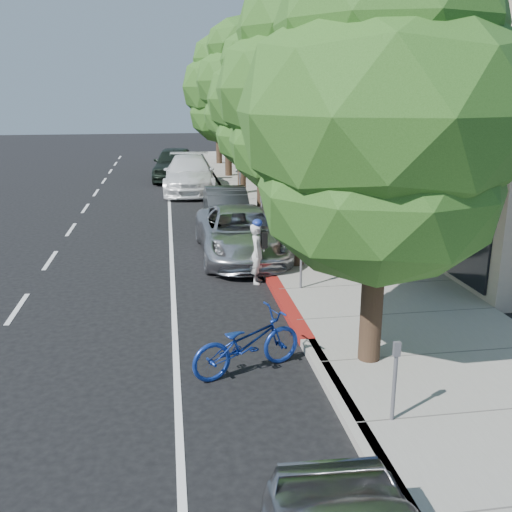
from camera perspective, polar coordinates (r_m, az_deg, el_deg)
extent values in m
plane|color=black|center=(12.40, 4.08, -7.01)|extent=(120.00, 120.00, 0.00)
cube|color=gray|center=(20.29, 5.45, 2.41)|extent=(4.60, 56.00, 0.15)
cube|color=#9E998E|center=(19.86, -1.00, 2.18)|extent=(0.30, 56.00, 0.15)
cube|color=maroon|center=(13.27, 3.13, -5.04)|extent=(0.32, 4.00, 0.15)
cube|color=tan|center=(31.58, 14.33, 13.17)|extent=(10.00, 36.00, 7.00)
cylinder|color=black|center=(10.39, 11.53, -4.37)|extent=(0.40, 0.40, 2.57)
ellipsoid|color=#265018|center=(9.88, 12.18, 6.67)|extent=(4.14, 4.14, 3.31)
ellipsoid|color=#265018|center=(9.76, 12.63, 13.91)|extent=(4.87, 4.87, 3.89)
ellipsoid|color=#265018|center=(9.80, 13.13, 21.63)|extent=(3.65, 3.65, 2.92)
cylinder|color=black|center=(15.89, 4.17, 3.47)|extent=(0.40, 0.40, 2.79)
ellipsoid|color=#265018|center=(15.55, 4.34, 11.37)|extent=(3.84, 3.84, 3.07)
ellipsoid|color=#265018|center=(15.50, 4.45, 16.36)|extent=(4.52, 4.52, 3.61)
ellipsoid|color=#265018|center=(15.57, 4.57, 21.64)|extent=(3.39, 3.39, 2.71)
cylinder|color=black|center=(21.68, 0.63, 6.68)|extent=(0.40, 0.40, 2.60)
ellipsoid|color=#265018|center=(21.44, 0.65, 12.07)|extent=(3.54, 3.54, 2.83)
ellipsoid|color=#265018|center=(21.39, 0.66, 15.45)|extent=(4.16, 4.16, 3.33)
ellipsoid|color=#265018|center=(21.42, 0.67, 19.03)|extent=(3.12, 3.12, 2.50)
cylinder|color=black|center=(27.53, -1.43, 9.11)|extent=(0.40, 0.40, 3.00)
ellipsoid|color=#265018|center=(27.34, -1.47, 14.03)|extent=(3.63, 3.63, 2.91)
ellipsoid|color=#265018|center=(27.33, -1.49, 17.09)|extent=(4.28, 4.28, 3.42)
ellipsoid|color=#265018|center=(27.40, -1.52, 20.32)|extent=(3.21, 3.21, 2.57)
cylinder|color=black|center=(33.46, -2.78, 10.24)|extent=(0.40, 0.40, 2.88)
ellipsoid|color=#265018|center=(33.31, -2.83, 14.12)|extent=(4.45, 4.45, 3.56)
ellipsoid|color=#265018|center=(33.29, -2.87, 16.53)|extent=(5.24, 5.24, 4.19)
ellipsoid|color=#265018|center=(33.33, -2.91, 19.08)|extent=(3.93, 3.93, 3.14)
cylinder|color=black|center=(39.41, -3.73, 11.02)|extent=(0.40, 0.40, 2.75)
ellipsoid|color=#265018|center=(39.28, -3.78, 14.17)|extent=(3.70, 3.70, 2.96)
ellipsoid|color=#265018|center=(39.26, -3.82, 16.12)|extent=(4.35, 4.35, 3.48)
ellipsoid|color=#265018|center=(39.28, -3.86, 18.19)|extent=(3.27, 3.27, 2.61)
imported|color=silver|center=(14.84, 0.15, 0.25)|extent=(0.54, 0.67, 1.60)
imported|color=navy|center=(10.25, -0.91, -8.66)|extent=(2.27, 1.48, 1.13)
imported|color=silver|center=(17.23, -1.53, 2.29)|extent=(2.53, 5.37, 1.49)
imported|color=#212527|center=(21.32, -2.97, 4.88)|extent=(1.52, 4.32, 1.42)
imported|color=white|center=(28.97, -6.68, 8.12)|extent=(2.74, 6.17, 1.76)
imported|color=black|center=(33.13, -8.14, 9.14)|extent=(2.73, 5.62, 1.85)
imported|color=black|center=(17.55, 7.84, 2.96)|extent=(0.74, 0.58, 1.52)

